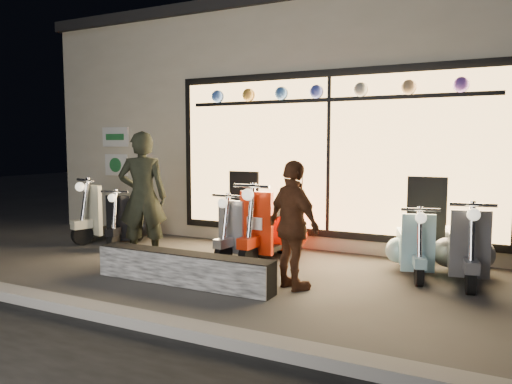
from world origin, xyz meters
TOP-DOWN VIEW (x-y plane):
  - ground at (0.00, 0.00)m, footprint 40.00×40.00m
  - kerb at (0.00, -2.00)m, footprint 40.00×0.25m
  - shop_building at (0.00, 4.98)m, footprint 10.20×6.23m
  - graffiti_barrier at (-0.18, -0.65)m, footprint 2.41×0.28m
  - scooter_silver at (-0.15, 1.11)m, footprint 0.54×1.35m
  - scooter_red at (0.22, 1.20)m, footprint 0.54×1.56m
  - scooter_black at (-2.49, 1.10)m, footprint 0.63×1.30m
  - scooter_cream at (-2.85, 1.28)m, footprint 0.79×1.50m
  - scooter_blue at (2.24, 1.22)m, footprint 0.63×1.27m
  - scooter_grey at (2.88, 1.22)m, footprint 0.60×1.41m
  - man at (-1.41, 0.10)m, footprint 0.83×0.74m
  - woman at (1.10, -0.21)m, footprint 0.96×0.79m

SIDE VIEW (x-z plane):
  - ground at x=0.00m, z-range 0.00..0.00m
  - kerb at x=0.00m, z-range 0.00..0.12m
  - graffiti_barrier at x=-0.18m, z-range 0.00..0.40m
  - scooter_blue at x=2.24m, z-range -0.09..0.82m
  - scooter_black at x=-2.49m, z-range -0.09..0.84m
  - scooter_silver at x=-0.15m, z-range -0.09..0.87m
  - scooter_grey at x=2.88m, z-range -0.10..0.91m
  - scooter_cream at x=-2.85m, z-range -0.11..0.97m
  - scooter_red at x=0.22m, z-range -0.11..1.00m
  - woman at x=1.10m, z-range 0.00..1.53m
  - man at x=-1.41m, z-range 0.00..1.90m
  - shop_building at x=0.00m, z-range 0.00..4.20m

